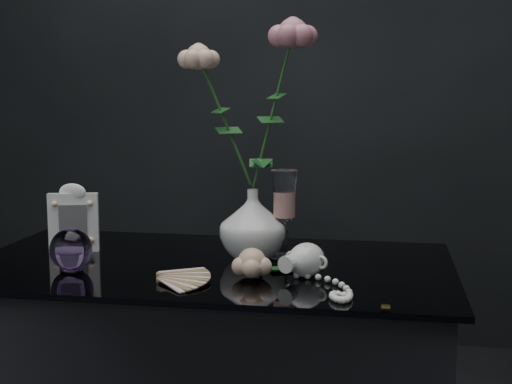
% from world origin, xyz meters
% --- Properties ---
extents(vase, '(0.20, 0.20, 0.16)m').
position_xyz_m(vase, '(0.09, 0.11, 0.84)').
color(vase, white).
rests_on(vase, table).
extents(wine_glass, '(0.08, 0.08, 0.20)m').
position_xyz_m(wine_glass, '(0.16, 0.12, 0.86)').
color(wine_glass, white).
rests_on(wine_glass, table).
extents(picture_frame, '(0.14, 0.12, 0.16)m').
position_xyz_m(picture_frame, '(-0.34, 0.10, 0.84)').
color(picture_frame, white).
rests_on(picture_frame, table).
extents(paperweight, '(0.11, 0.11, 0.09)m').
position_xyz_m(paperweight, '(-0.27, -0.06, 0.81)').
color(paperweight, '#9872BA').
rests_on(paperweight, table).
extents(paper_fan, '(0.25, 0.22, 0.02)m').
position_xyz_m(paper_fan, '(-0.06, -0.12, 0.77)').
color(paper_fan, beige).
rests_on(paper_fan, table).
extents(loose_rose, '(0.16, 0.20, 0.06)m').
position_xyz_m(loose_rose, '(0.11, -0.06, 0.79)').
color(loose_rose, beige).
rests_on(loose_rose, table).
extents(pearl_jar, '(0.32, 0.33, 0.07)m').
position_xyz_m(pearl_jar, '(0.22, -0.02, 0.80)').
color(pearl_jar, white).
rests_on(pearl_jar, table).
extents(roses, '(0.28, 0.13, 0.43)m').
position_xyz_m(roses, '(0.08, 0.11, 1.12)').
color(roses, beige).
rests_on(roses, vase).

